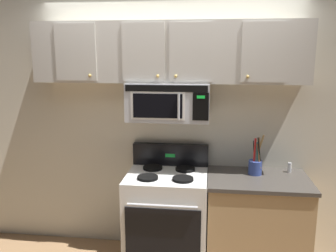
{
  "coord_description": "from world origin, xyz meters",
  "views": [
    {
      "loc": [
        0.39,
        -2.74,
        2.03
      ],
      "look_at": [
        0.0,
        0.49,
        1.35
      ],
      "focal_mm": 38.07,
      "sensor_mm": 36.0,
      "label": 1
    }
  ],
  "objects": [
    {
      "name": "utensil_crock_blue",
      "position": [
        0.82,
        0.53,
        1.0
      ],
      "size": [
        0.14,
        0.13,
        0.38
      ],
      "color": "#384C9E",
      "rests_on": "counter_segment"
    },
    {
      "name": "stove_range",
      "position": [
        0.0,
        0.42,
        0.47
      ],
      "size": [
        0.76,
        0.69,
        1.12
      ],
      "color": "white",
      "rests_on": "ground_plane"
    },
    {
      "name": "back_wall",
      "position": [
        0.0,
        0.79,
        1.35
      ],
      "size": [
        5.2,
        0.1,
        2.7
      ],
      "primitive_type": "cube",
      "color": "silver",
      "rests_on": "ground_plane"
    },
    {
      "name": "counter_segment",
      "position": [
        0.84,
        0.43,
        0.45
      ],
      "size": [
        0.93,
        0.65,
        0.9
      ],
      "color": "tan",
      "rests_on": "ground_plane"
    },
    {
      "name": "salt_shaker",
      "position": [
        1.15,
        0.62,
        0.95
      ],
      "size": [
        0.04,
        0.04,
        0.1
      ],
      "color": "white",
      "rests_on": "counter_segment"
    },
    {
      "name": "upper_cabinets",
      "position": [
        -0.0,
        0.57,
        2.02
      ],
      "size": [
        2.5,
        0.36,
        0.55
      ],
      "color": "#BCB7AD"
    },
    {
      "name": "over_range_microwave",
      "position": [
        -0.0,
        0.54,
        1.58
      ],
      "size": [
        0.76,
        0.43,
        0.35
      ],
      "color": "#B7BABF"
    }
  ]
}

